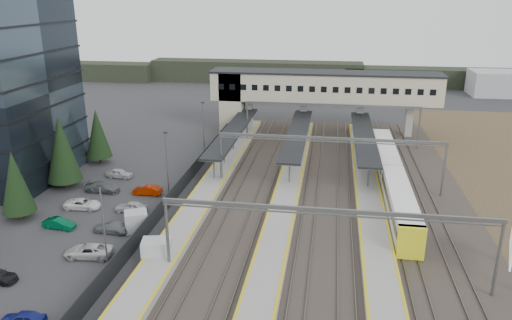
% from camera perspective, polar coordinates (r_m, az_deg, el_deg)
% --- Properties ---
extents(ground, '(220.00, 220.00, 0.00)m').
position_cam_1_polar(ground, '(53.77, -5.12, -8.28)').
color(ground, '#2B2B2D').
rests_on(ground, ground).
extents(car_park, '(10.63, 44.41, 1.30)m').
position_cam_1_polar(car_park, '(52.53, -22.13, -9.61)').
color(car_park, silver).
rests_on(car_park, ground).
extents(lampposts, '(0.50, 53.25, 8.07)m').
position_cam_1_polar(lampposts, '(55.46, -13.00, -2.95)').
color(lampposts, slate).
rests_on(lampposts, ground).
extents(fence, '(0.08, 90.00, 2.00)m').
position_cam_1_polar(fence, '(59.44, -10.11, -4.74)').
color(fence, '#26282B').
rests_on(fence, ground).
extents(relay_cabin_near, '(3.02, 2.46, 2.24)m').
position_cam_1_polar(relay_cabin_near, '(48.66, -11.27, -10.15)').
color(relay_cabin_near, '#A9ACAE').
rests_on(relay_cabin_near, ground).
extents(relay_cabin_far, '(2.94, 2.74, 2.15)m').
position_cam_1_polar(relay_cabin_far, '(55.12, -13.53, -6.81)').
color(relay_cabin_far, '#A9ACAE').
rests_on(relay_cabin_far, ground).
extents(rail_corridor, '(34.00, 90.00, 0.92)m').
position_cam_1_polar(rail_corridor, '(56.83, 5.33, -6.43)').
color(rail_corridor, '#322D25').
rests_on(rail_corridor, ground).
extents(canopies, '(23.10, 30.00, 3.28)m').
position_cam_1_polar(canopies, '(76.41, 4.75, 3.06)').
color(canopies, black).
rests_on(canopies, ground).
extents(footbridge, '(40.40, 6.40, 11.20)m').
position_cam_1_polar(footbridge, '(90.09, 6.00, 8.00)').
color(footbridge, '#B7AA8D').
rests_on(footbridge, ground).
extents(gantries, '(28.40, 62.28, 7.17)m').
position_cam_1_polar(gantries, '(52.73, 8.26, -1.85)').
color(gantries, slate).
rests_on(gantries, ground).
extents(train, '(2.60, 36.12, 3.27)m').
position_cam_1_polar(train, '(65.67, 15.27, -2.04)').
color(train, white).
rests_on(train, ground).
extents(treeline_far, '(170.00, 19.00, 7.00)m').
position_cam_1_polar(treeline_far, '(140.90, 13.72, 9.29)').
color(treeline_far, black).
rests_on(treeline_far, ground).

